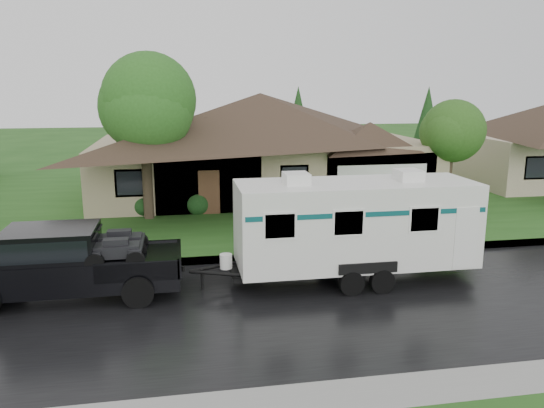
% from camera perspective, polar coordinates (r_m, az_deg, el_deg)
% --- Properties ---
extents(ground, '(140.00, 140.00, 0.00)m').
position_cam_1_polar(ground, '(17.10, -0.69, -8.35)').
color(ground, '#214D18').
rests_on(ground, ground).
extents(road, '(140.00, 8.00, 0.01)m').
position_cam_1_polar(road, '(15.27, 0.55, -10.96)').
color(road, black).
rests_on(road, ground).
extents(curb, '(140.00, 0.50, 0.15)m').
position_cam_1_polar(curb, '(19.17, -1.78, -5.78)').
color(curb, gray).
rests_on(curb, ground).
extents(lawn, '(140.00, 26.00, 0.15)m').
position_cam_1_polar(lawn, '(31.46, -5.12, 1.43)').
color(lawn, '#214D18').
rests_on(lawn, ground).
extents(house_main, '(19.44, 10.80, 6.90)m').
position_cam_1_polar(house_main, '(30.11, -0.67, 7.74)').
color(house_main, tan).
rests_on(house_main, lawn).
extents(tree_left_green, '(4.34, 4.34, 7.18)m').
position_cam_1_polar(tree_left_green, '(24.47, -13.64, 9.91)').
color(tree_left_green, '#382B1E').
rests_on(tree_left_green, lawn).
extents(tree_right_green, '(3.25, 3.25, 5.38)m').
position_cam_1_polar(tree_right_green, '(28.79, 18.72, 7.44)').
color(tree_right_green, '#382B1E').
rests_on(tree_right_green, lawn).
extents(shrub_row, '(13.60, 1.00, 1.00)m').
position_cam_1_polar(shrub_row, '(26.06, 0.33, 0.45)').
color(shrub_row, '#143814').
rests_on(shrub_row, lawn).
extents(pickup_truck, '(6.39, 2.43, 2.13)m').
position_cam_1_polar(pickup_truck, '(16.62, -21.49, -5.71)').
color(pickup_truck, black).
rests_on(pickup_truck, ground).
extents(travel_trailer, '(7.88, 2.77, 3.54)m').
position_cam_1_polar(travel_trailer, '(16.94, 8.92, -2.05)').
color(travel_trailer, white).
rests_on(travel_trailer, ground).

